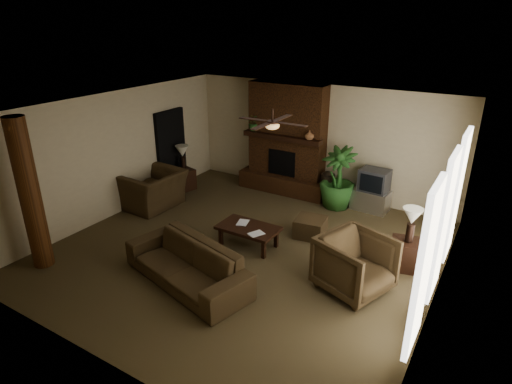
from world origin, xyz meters
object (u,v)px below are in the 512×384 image
Objects in this scene: armchair_left at (153,184)px; tv_stand at (370,200)px; sofa at (186,258)px; coffee_table at (248,229)px; armchair_right at (355,262)px; ottoman at (310,227)px; floor_vase at (327,184)px; lamp_left at (182,153)px; side_table_right at (405,254)px; lamp_right at (412,219)px; log_column at (30,195)px; floor_plant at (337,191)px; side_table_left at (183,179)px.

armchair_left is 1.59× the size of tv_stand.
coffee_table is at bearing 96.10° from sofa.
ottoman is at bearing 65.53° from armchair_right.
lamp_left is at bearing -160.50° from floor_vase.
side_table_right is (5.86, 0.36, -0.32)m from armchair_left.
armchair_left is 5.22m from tv_stand.
tv_stand is at bearing 121.80° from lamp_right.
log_column is 1.87× the size of floor_plant.
floor_vase reaches higher than ottoman.
floor_plant reaches higher than floor_vase.
log_column is at bearing -125.27° from tv_stand.
lamp_right is (0.59, 1.16, 0.46)m from armchair_right.
floor_plant is at bearing 137.29° from side_table_right.
log_column is at bearing -146.41° from sofa.
armchair_left is at bearing -84.15° from side_table_left.
armchair_right is 2.35m from coffee_table.
sofa is at bearing -107.63° from tv_stand.
tv_stand is at bearing 121.15° from side_table_right.
armchair_right is (2.55, 1.27, 0.06)m from sofa.
lamp_right reaches higher than floor_plant.
coffee_table is at bearing -113.93° from tv_stand.
lamp_right is (2.46, -2.18, 0.57)m from floor_vase.
log_column is 1.13× the size of sofa.
log_column is 3.29× the size of tv_stand.
floor_vase is 1.40× the size of side_table_left.
log_column is at bearing -121.18° from floor_vase.
ottoman is at bearing 100.25° from armchair_left.
armchair_left is 2.08× the size of lamp_left.
coffee_table is 3.62m from lamp_left.
side_table_left is at bearing -90.00° from lamp_left.
tv_stand is 4.90m from lamp_left.
armchair_left reaches higher than sofa.
floor_plant is 2.83m from side_table_right.
floor_plant reaches higher than coffee_table.
side_table_left is 1.00× the size of side_table_right.
sofa is 1.83× the size of armchair_left.
armchair_left is 1.76× the size of floor_vase.
armchair_left reaches higher than floor_plant.
side_table_left is at bearing -165.36° from floor_plant.
armchair_right is 3.83m from floor_vase.
side_table_left is at bearing 92.69° from log_column.
side_table_left is at bearing 151.36° from coffee_table.
tv_stand is 1.55× the size of side_table_left.
side_table_left is at bearing -172.50° from armchair_left.
log_column reaches higher than sofa.
armchair_left is 3.03m from coffee_table.
coffee_table is (2.92, 2.56, -1.03)m from log_column.
tv_stand is at bearing 15.09° from lamp_left.
floor_plant is 4.08m from lamp_left.
armchair_right is at bearing -73.63° from tv_stand.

